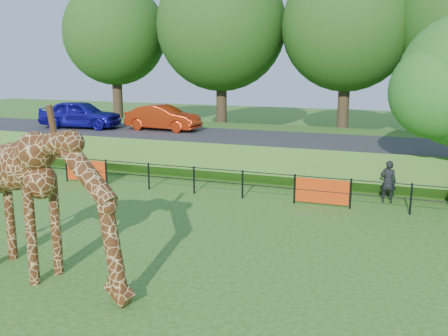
# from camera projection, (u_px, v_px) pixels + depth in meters

# --- Properties ---
(ground) EXTENTS (90.00, 90.00, 0.00)m
(ground) POSITION_uv_depth(u_px,v_px,m) (137.00, 286.00, 11.66)
(ground) COLOR #276218
(ground) RESTS_ON ground
(giraffe) EXTENTS (5.29, 2.18, 3.73)m
(giraffe) POSITION_uv_depth(u_px,v_px,m) (46.00, 205.00, 11.56)
(giraffe) COLOR #4E2710
(giraffe) RESTS_ON ground
(perimeter_fence) EXTENTS (28.07, 0.10, 1.10)m
(perimeter_fence) POSITION_uv_depth(u_px,v_px,m) (242.00, 184.00, 18.89)
(perimeter_fence) COLOR black
(perimeter_fence) RESTS_ON ground
(embankment) EXTENTS (40.00, 9.00, 1.30)m
(embankment) POSITION_uv_depth(u_px,v_px,m) (287.00, 149.00, 25.76)
(embankment) COLOR #276218
(embankment) RESTS_ON ground
(road) EXTENTS (40.00, 5.00, 0.12)m
(road) POSITION_uv_depth(u_px,v_px,m) (280.00, 140.00, 24.23)
(road) COLOR #303033
(road) RESTS_ON embankment
(car_blue) EXTENTS (4.73, 2.39, 1.55)m
(car_blue) POSITION_uv_depth(u_px,v_px,m) (80.00, 114.00, 27.84)
(car_blue) COLOR #1C15AA
(car_blue) RESTS_ON road
(car_red) EXTENTS (4.19, 1.68, 1.36)m
(car_red) POSITION_uv_depth(u_px,v_px,m) (163.00, 118.00, 27.00)
(car_red) COLOR #BA2C0D
(car_red) RESTS_ON road
(visitor) EXTENTS (0.58, 0.39, 1.58)m
(visitor) POSITION_uv_depth(u_px,v_px,m) (388.00, 182.00, 18.28)
(visitor) COLOR black
(visitor) RESTS_ON ground
(bg_tree_line) EXTENTS (37.30, 8.80, 11.82)m
(bg_tree_line) POSITION_uv_depth(u_px,v_px,m) (346.00, 25.00, 29.70)
(bg_tree_line) COLOR #342617
(bg_tree_line) RESTS_ON ground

